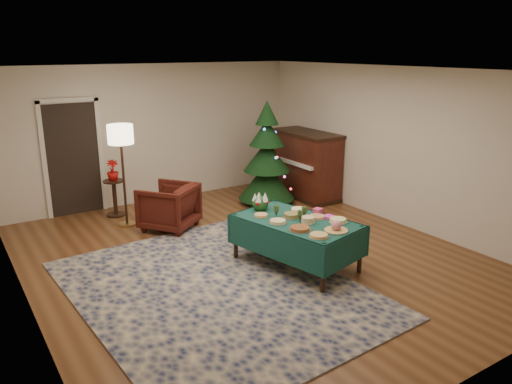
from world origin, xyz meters
TOP-DOWN VIEW (x-y plane):
  - room_shell at (0.00, 0.00)m, footprint 7.00×7.00m
  - doorway at (-1.60, 3.48)m, footprint 1.08×0.04m
  - rug at (-0.93, -0.61)m, footprint 3.42×4.37m
  - buffet_table at (0.40, -0.58)m, footprint 1.39×1.93m
  - platter_0 at (0.24, -1.25)m, footprint 0.27×0.27m
  - platter_1 at (0.57, -1.21)m, footprint 0.32×0.32m
  - platter_2 at (0.82, -0.97)m, footprint 0.26×0.26m
  - platter_3 at (0.19, -0.92)m, footprint 0.30×0.30m
  - platter_4 at (0.45, -0.77)m, footprint 0.20×0.20m
  - platter_5 at (0.69, -0.67)m, footprint 0.26×0.26m
  - platter_6 at (0.11, -0.54)m, footprint 0.26×0.26m
  - platter_7 at (0.40, -0.46)m, footprint 0.25×0.25m
  - platter_8 at (0.68, -0.27)m, footprint 0.26×0.26m
  - platter_9 at (0.07, -0.19)m, footprint 0.22×0.22m
  - goblet_0 at (0.26, -0.30)m, footprint 0.07×0.07m
  - goblet_1 at (0.56, -0.55)m, footprint 0.07×0.07m
  - goblet_2 at (0.41, -0.65)m, footprint 0.07×0.07m
  - napkin_stack at (0.83, -0.76)m, footprint 0.16×0.16m
  - gift_box at (0.81, -0.55)m, footprint 0.13×0.13m
  - centerpiece at (0.23, 0.07)m, footprint 0.24×0.25m
  - armchair at (-0.50, 1.80)m, footprint 1.13×1.12m
  - floor_lamp at (-1.06, 2.36)m, footprint 0.43×0.43m
  - side_table at (-1.06, 2.96)m, footprint 0.38×0.38m
  - potted_plant at (-1.06, 2.96)m, footprint 0.21×0.37m
  - christmas_tree at (1.72, 2.09)m, footprint 1.36×1.36m
  - piano at (2.65, 2.03)m, footprint 0.77×1.58m

SIDE VIEW (x-z plane):
  - rug at x=-0.93m, z-range 0.00..0.02m
  - side_table at x=-1.06m, z-range -0.01..0.66m
  - armchair at x=-0.50m, z-range 0.00..0.86m
  - buffet_table at x=0.40m, z-range 0.20..0.88m
  - piano at x=2.65m, z-range -0.02..1.34m
  - platter_5 at x=0.69m, z-range 0.68..0.72m
  - platter_8 at x=0.68m, z-range 0.68..0.72m
  - platter_9 at x=0.07m, z-range 0.68..0.72m
  - napkin_stack at x=0.83m, z-range 0.68..0.71m
  - platter_0 at x=0.24m, z-range 0.68..0.72m
  - platter_6 at x=0.11m, z-range 0.68..0.72m
  - platter_3 at x=0.19m, z-range 0.68..0.72m
  - platter_2 at x=0.82m, z-range 0.68..0.73m
  - platter_7 at x=0.40m, z-range 0.68..0.74m
  - platter_4 at x=0.45m, z-range 0.68..0.77m
  - gift_box at x=0.81m, z-range 0.68..0.77m
  - platter_1 at x=0.57m, z-range 0.66..0.81m
  - goblet_0 at x=0.26m, z-range 0.68..0.84m
  - goblet_1 at x=0.56m, z-range 0.68..0.84m
  - goblet_2 at x=0.41m, z-range 0.68..0.84m
  - potted_plant at x=-1.06m, z-range 0.67..0.88m
  - centerpiece at x=0.23m, z-range 0.66..0.94m
  - christmas_tree at x=1.72m, z-range -0.10..1.93m
  - doorway at x=-1.60m, z-range 0.02..2.18m
  - room_shell at x=0.00m, z-range -2.15..4.85m
  - floor_lamp at x=-1.06m, z-range 0.61..2.38m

